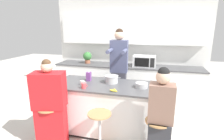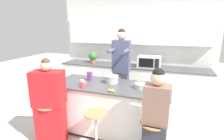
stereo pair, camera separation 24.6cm
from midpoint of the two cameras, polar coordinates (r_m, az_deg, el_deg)
The scene contains 17 objects.
ground_plane at distance 3.49m, azimuth -2.50°, elevation -19.11°, with size 16.00×16.00×0.00m, color beige.
wall_back at distance 4.83m, azimuth 4.11°, elevation 9.61°, with size 4.14×0.22×2.70m.
back_counter at distance 4.72m, azimuth 3.18°, elevation -3.88°, with size 3.83×0.67×0.92m.
kitchen_island at distance 3.26m, azimuth -2.58°, elevation -12.35°, with size 2.06×0.83×0.90m.
bar_stool_leftmost at distance 3.13m, azimuth -21.69°, elevation -16.75°, with size 0.38×0.38×0.68m.
bar_stool_center at distance 2.78m, azimuth -6.71°, elevation -19.92°, with size 0.38×0.38×0.68m.
person_cooking at distance 3.69m, azimuth 0.40°, elevation -1.06°, with size 0.38×0.60×1.87m.
person_wrapped_blanket at distance 2.98m, azimuth -21.77°, elevation -11.33°, with size 0.54×0.40×1.44m.
person_seated_near at distance 2.47m, azimuth 12.58°, elevation -16.45°, with size 0.33×0.27×1.42m.
cooking_pot at distance 3.18m, azimuth -2.34°, elevation -3.03°, with size 0.33×0.25×0.13m.
fruit_bowl at distance 2.96m, azimuth 7.28°, elevation -4.98°, with size 0.21×0.21×0.08m.
coffee_cup_near at distance 3.13m, azimuth -11.90°, elevation -4.15°, with size 0.11×0.08×0.08m.
coffee_cup_far at distance 2.96m, azimuth -11.55°, elevation -5.06°, with size 0.11×0.08×0.09m.
banana_bunch at distance 2.77m, azimuth -2.04°, elevation -6.67°, with size 0.14×0.10×0.05m.
juice_carton at distance 3.34m, azimuth -9.72°, elevation -2.08°, with size 0.08×0.08×0.19m.
microwave at distance 4.47m, azimuth 8.99°, elevation 2.85°, with size 0.56×0.34×0.28m.
potted_plant at distance 4.90m, azimuth -9.46°, elevation 4.22°, with size 0.23×0.23×0.31m.
Camera 1 is at (0.75, -2.83, 1.90)m, focal length 28.00 mm.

